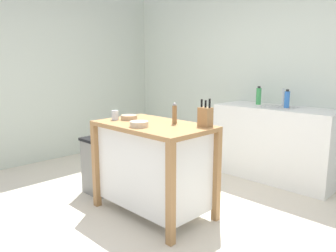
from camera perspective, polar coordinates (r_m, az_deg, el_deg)
ground_plane at (r=3.16m, az=-3.63°, el=-16.19°), size 6.17×6.17×0.00m
wall_back at (r=4.64m, az=17.81°, el=8.62°), size 5.17×0.10×2.60m
wall_left at (r=5.42m, az=-15.62°, el=8.97°), size 0.10×2.87×2.60m
kitchen_island at (r=3.15m, az=-2.58°, el=-6.56°), size 1.11×0.66×0.88m
knife_block at (r=2.91m, az=6.51°, el=1.66°), size 0.11×0.09×0.25m
bowl_stoneware_deep at (r=2.90m, az=-5.06°, el=0.37°), size 0.16×0.16×0.05m
bowl_ceramic_small at (r=3.29m, az=-6.79°, el=1.53°), size 0.16×0.16×0.05m
drinking_cup at (r=3.29m, az=-9.21°, el=1.88°), size 0.07×0.07×0.10m
pepper_grinder at (r=3.03m, az=1.14°, el=2.15°), size 0.04×0.04×0.20m
trash_bin at (r=3.75m, az=-11.87°, el=-6.77°), size 0.36×0.28×0.63m
sink_counter at (r=4.32m, az=18.13°, el=-2.81°), size 1.48×0.60×0.91m
sink_faucet at (r=4.36m, az=19.40°, el=4.73°), size 0.02×0.02×0.22m
bottle_hand_soap at (r=4.43m, az=15.50°, el=5.06°), size 0.06×0.06×0.24m
bottle_dish_soap at (r=4.20m, az=20.00°, el=4.41°), size 0.06×0.06×0.22m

